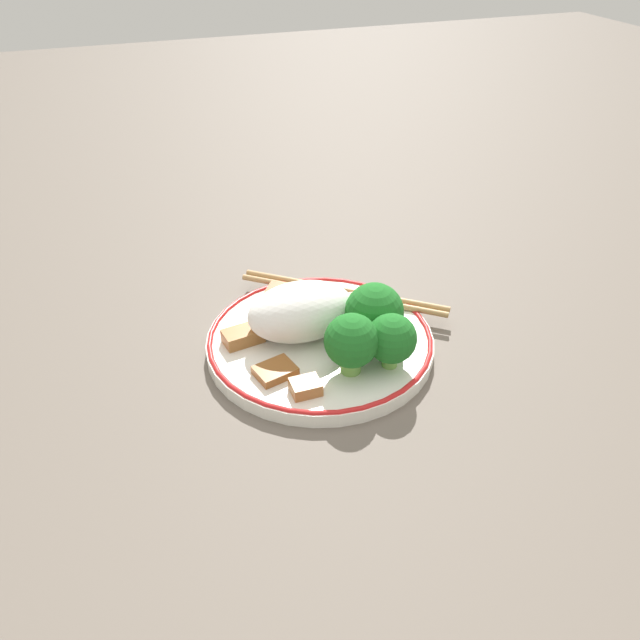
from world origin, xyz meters
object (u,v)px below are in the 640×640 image
at_px(broccoli_back_right, 374,313).
at_px(plate, 320,341).
at_px(broccoli_back_center, 391,339).
at_px(chopsticks, 343,293).
at_px(broccoli_back_left, 351,342).

bearing_deg(broccoli_back_right, plate, -23.64).
distance_m(broccoli_back_center, broccoli_back_right, 0.04).
xyz_separation_m(plate, broccoli_back_center, (-0.05, 0.06, 0.03)).
distance_m(plate, chopsticks, 0.08).
xyz_separation_m(broccoli_back_right, chopsticks, (-0.00, -0.08, -0.03)).
relative_size(plate, broccoli_back_left, 3.76).
relative_size(plate, broccoli_back_center, 4.14).
xyz_separation_m(plate, chopsticks, (-0.05, -0.06, 0.01)).
height_order(broccoli_back_center, chopsticks, broccoli_back_center).
bearing_deg(plate, broccoli_back_center, 126.13).
bearing_deg(plate, chopsticks, -127.68).
height_order(plate, broccoli_back_right, broccoli_back_right).
distance_m(broccoli_back_left, chopsticks, 0.13).
bearing_deg(broccoli_back_right, broccoli_back_left, 44.26).
bearing_deg(broccoli_back_center, plate, -53.87).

